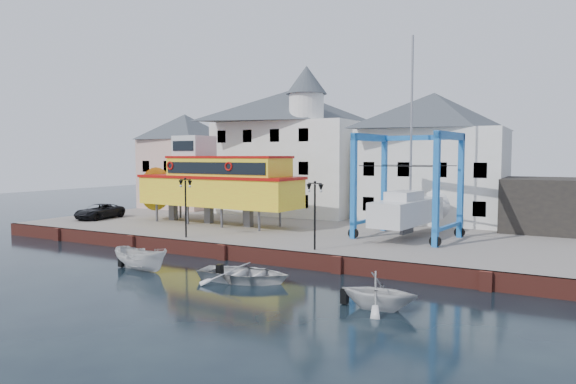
% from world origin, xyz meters
% --- Properties ---
extents(ground, '(140.00, 140.00, 0.00)m').
position_xyz_m(ground, '(0.00, 0.00, 0.00)').
color(ground, black).
rests_on(ground, ground).
extents(hardstanding, '(44.00, 22.00, 1.00)m').
position_xyz_m(hardstanding, '(0.00, 11.00, 0.50)').
color(hardstanding, slate).
rests_on(hardstanding, ground).
extents(quay_wall, '(44.00, 0.47, 1.00)m').
position_xyz_m(quay_wall, '(-0.00, 0.10, 0.50)').
color(quay_wall, maroon).
rests_on(quay_wall, ground).
extents(building_pink, '(8.00, 7.00, 10.30)m').
position_xyz_m(building_pink, '(-18.00, 18.00, 6.15)').
color(building_pink, '#CDA99C').
rests_on(building_pink, hardstanding).
extents(building_white_main, '(14.00, 8.30, 14.00)m').
position_xyz_m(building_white_main, '(-4.87, 18.39, 7.34)').
color(building_white_main, silver).
rests_on(building_white_main, hardstanding).
extents(building_white_right, '(12.00, 8.00, 11.20)m').
position_xyz_m(building_white_right, '(9.00, 19.00, 6.60)').
color(building_white_right, silver).
rests_on(building_white_right, hardstanding).
extents(shed_dark, '(8.00, 7.00, 4.00)m').
position_xyz_m(shed_dark, '(19.00, 17.00, 3.00)').
color(shed_dark, black).
rests_on(shed_dark, hardstanding).
extents(lamp_post_left, '(1.12, 0.32, 4.20)m').
position_xyz_m(lamp_post_left, '(-4.00, 1.20, 4.17)').
color(lamp_post_left, black).
rests_on(lamp_post_left, hardstanding).
extents(lamp_post_right, '(1.12, 0.32, 4.20)m').
position_xyz_m(lamp_post_right, '(6.00, 1.20, 4.17)').
color(lamp_post_right, black).
rests_on(lamp_post_right, hardstanding).
extents(tour_boat, '(17.24, 5.09, 7.41)m').
position_xyz_m(tour_boat, '(-7.19, 8.08, 4.50)').
color(tour_boat, '#59595E').
rests_on(tour_boat, hardstanding).
extents(travel_lift, '(7.14, 9.49, 13.99)m').
position_xyz_m(travel_lift, '(9.80, 9.17, 3.33)').
color(travel_lift, '#194BA0').
rests_on(travel_lift, hardstanding).
extents(van, '(2.67, 5.03, 1.35)m').
position_xyz_m(van, '(-17.94, 5.85, 1.67)').
color(van, black).
rests_on(van, hardstanding).
extents(motorboat_a, '(4.15, 1.83, 1.56)m').
position_xyz_m(motorboat_a, '(-2.44, -4.72, 0.00)').
color(motorboat_a, silver).
rests_on(motorboat_a, ground).
extents(motorboat_b, '(5.54, 4.31, 1.05)m').
position_xyz_m(motorboat_b, '(4.35, -4.09, 0.00)').
color(motorboat_b, silver).
rests_on(motorboat_b, ground).
extents(motorboat_c, '(3.55, 3.13, 1.76)m').
position_xyz_m(motorboat_c, '(12.30, -5.51, 0.00)').
color(motorboat_c, silver).
rests_on(motorboat_c, ground).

